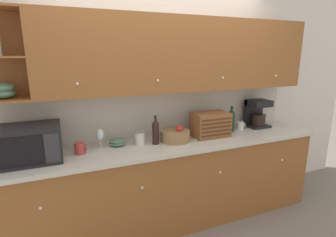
{
  "coord_description": "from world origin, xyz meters",
  "views": [
    {
      "loc": [
        -1.02,
        -2.66,
        1.82
      ],
      "look_at": [
        0.0,
        -0.21,
        1.16
      ],
      "focal_mm": 28.0,
      "sensor_mm": 36.0,
      "label": 1
    }
  ],
  "objects_px": {
    "coffee_maker": "(257,113)",
    "fruit_basket": "(175,135)",
    "microwave": "(29,144)",
    "wine_glass": "(100,135)",
    "wine_bottle": "(156,131)",
    "storage_canister": "(140,138)",
    "mug": "(240,126)",
    "bread_box": "(210,125)",
    "second_wine_bottle": "(231,120)",
    "mug_blue_second": "(80,148)",
    "bowl_stack_on_counter": "(117,142)"
  },
  "relations": [
    {
      "from": "coffee_maker",
      "to": "fruit_basket",
      "type": "bearing_deg",
      "value": -174.03
    },
    {
      "from": "microwave",
      "to": "wine_glass",
      "type": "xyz_separation_m",
      "value": [
        0.6,
        0.09,
        -0.02
      ]
    },
    {
      "from": "wine_glass",
      "to": "wine_bottle",
      "type": "bearing_deg",
      "value": -9.87
    },
    {
      "from": "storage_canister",
      "to": "fruit_basket",
      "type": "distance_m",
      "value": 0.38
    },
    {
      "from": "microwave",
      "to": "mug",
      "type": "distance_m",
      "value": 2.26
    },
    {
      "from": "wine_bottle",
      "to": "bread_box",
      "type": "relative_size",
      "value": 0.75
    },
    {
      "from": "bread_box",
      "to": "wine_bottle",
      "type": "bearing_deg",
      "value": -179.22
    },
    {
      "from": "mug",
      "to": "second_wine_bottle",
      "type": "bearing_deg",
      "value": -174.92
    },
    {
      "from": "fruit_basket",
      "to": "coffee_maker",
      "type": "height_order",
      "value": "coffee_maker"
    },
    {
      "from": "wine_glass",
      "to": "bread_box",
      "type": "xyz_separation_m",
      "value": [
        1.18,
        -0.08,
        0.0
      ]
    },
    {
      "from": "mug_blue_second",
      "to": "storage_canister",
      "type": "relative_size",
      "value": 0.81
    },
    {
      "from": "mug_blue_second",
      "to": "mug",
      "type": "bearing_deg",
      "value": 2.86
    },
    {
      "from": "microwave",
      "to": "mug",
      "type": "height_order",
      "value": "microwave"
    },
    {
      "from": "coffee_maker",
      "to": "mug_blue_second",
      "type": "bearing_deg",
      "value": -176.57
    },
    {
      "from": "fruit_basket",
      "to": "bread_box",
      "type": "bearing_deg",
      "value": -0.22
    },
    {
      "from": "bowl_stack_on_counter",
      "to": "fruit_basket",
      "type": "bearing_deg",
      "value": -9.48
    },
    {
      "from": "mug_blue_second",
      "to": "wine_bottle",
      "type": "distance_m",
      "value": 0.73
    },
    {
      "from": "microwave",
      "to": "fruit_basket",
      "type": "height_order",
      "value": "microwave"
    },
    {
      "from": "microwave",
      "to": "bowl_stack_on_counter",
      "type": "bearing_deg",
      "value": 7.68
    },
    {
      "from": "wine_bottle",
      "to": "coffee_maker",
      "type": "bearing_deg",
      "value": 5.44
    },
    {
      "from": "microwave",
      "to": "wine_bottle",
      "type": "bearing_deg",
      "value": -0.3
    },
    {
      "from": "microwave",
      "to": "mug_blue_second",
      "type": "height_order",
      "value": "microwave"
    },
    {
      "from": "bowl_stack_on_counter",
      "to": "wine_bottle",
      "type": "distance_m",
      "value": 0.4
    },
    {
      "from": "wine_glass",
      "to": "storage_canister",
      "type": "relative_size",
      "value": 1.43
    },
    {
      "from": "microwave",
      "to": "coffee_maker",
      "type": "height_order",
      "value": "coffee_maker"
    },
    {
      "from": "storage_canister",
      "to": "second_wine_bottle",
      "type": "relative_size",
      "value": 0.44
    },
    {
      "from": "fruit_basket",
      "to": "mug",
      "type": "height_order",
      "value": "fruit_basket"
    },
    {
      "from": "storage_canister",
      "to": "second_wine_bottle",
      "type": "height_order",
      "value": "second_wine_bottle"
    },
    {
      "from": "mug",
      "to": "storage_canister",
      "type": "bearing_deg",
      "value": -177.55
    },
    {
      "from": "fruit_basket",
      "to": "second_wine_bottle",
      "type": "xyz_separation_m",
      "value": [
        0.75,
        0.07,
        0.08
      ]
    },
    {
      "from": "fruit_basket",
      "to": "bread_box",
      "type": "xyz_separation_m",
      "value": [
        0.42,
        -0.0,
        0.07
      ]
    },
    {
      "from": "wine_glass",
      "to": "mug_blue_second",
      "type": "bearing_deg",
      "value": -156.04
    },
    {
      "from": "wine_bottle",
      "to": "fruit_basket",
      "type": "distance_m",
      "value": 0.24
    },
    {
      "from": "storage_canister",
      "to": "wine_glass",
      "type": "bearing_deg",
      "value": 172.59
    },
    {
      "from": "microwave",
      "to": "coffee_maker",
      "type": "distance_m",
      "value": 2.53
    },
    {
      "from": "wine_bottle",
      "to": "microwave",
      "type": "bearing_deg",
      "value": 179.7
    },
    {
      "from": "wine_bottle",
      "to": "bread_box",
      "type": "distance_m",
      "value": 0.65
    },
    {
      "from": "mug_blue_second",
      "to": "fruit_basket",
      "type": "xyz_separation_m",
      "value": [
        0.95,
        0.01,
        0.0
      ]
    },
    {
      "from": "bowl_stack_on_counter",
      "to": "second_wine_bottle",
      "type": "distance_m",
      "value": 1.35
    },
    {
      "from": "wine_bottle",
      "to": "coffee_maker",
      "type": "distance_m",
      "value": 1.4
    },
    {
      "from": "storage_canister",
      "to": "microwave",
      "type": "bearing_deg",
      "value": -177.82
    },
    {
      "from": "bread_box",
      "to": "second_wine_bottle",
      "type": "xyz_separation_m",
      "value": [
        0.33,
        0.08,
        0.0
      ]
    },
    {
      "from": "wine_glass",
      "to": "fruit_basket",
      "type": "distance_m",
      "value": 0.76
    },
    {
      "from": "second_wine_bottle",
      "to": "mug",
      "type": "xyz_separation_m",
      "value": [
        0.15,
        0.01,
        -0.09
      ]
    },
    {
      "from": "fruit_basket",
      "to": "storage_canister",
      "type": "bearing_deg",
      "value": 175.01
    },
    {
      "from": "mug_blue_second",
      "to": "storage_canister",
      "type": "xyz_separation_m",
      "value": [
        0.58,
        0.04,
        0.01
      ]
    },
    {
      "from": "mug_blue_second",
      "to": "mug",
      "type": "xyz_separation_m",
      "value": [
        1.85,
        0.09,
        -0.01
      ]
    },
    {
      "from": "microwave",
      "to": "bread_box",
      "type": "xyz_separation_m",
      "value": [
        1.78,
        0.0,
        -0.02
      ]
    },
    {
      "from": "bowl_stack_on_counter",
      "to": "microwave",
      "type": "bearing_deg",
      "value": -172.32
    },
    {
      "from": "wine_bottle",
      "to": "fruit_basket",
      "type": "bearing_deg",
      "value": 2.67
    }
  ]
}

